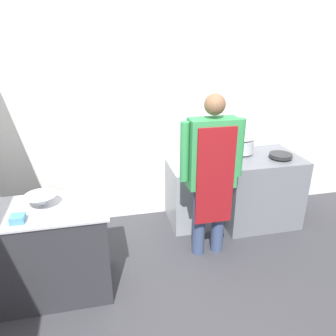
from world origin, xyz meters
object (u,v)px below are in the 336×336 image
stove (257,188)px  fridge_unit (192,194)px  stock_pot (241,144)px  plastic_tub (18,219)px  saute_pan (281,155)px  mixing_bowl (41,200)px  person_cook (212,168)px

stove → fridge_unit: 0.86m
stock_pot → fridge_unit: bearing=-177.5°
plastic_tub → saute_pan: (2.85, 0.86, 0.01)m
mixing_bowl → person_cook: bearing=7.3°
person_cook → plastic_tub: (-1.81, -0.45, -0.10)m
fridge_unit → plastic_tub: bearing=-148.5°
plastic_tub → person_cook: bearing=14.0°
fridge_unit → stock_pot: (0.63, 0.03, 0.63)m
fridge_unit → stock_pot: 0.89m
person_cook → plastic_tub: size_ratio=16.03×
person_cook → plastic_tub: person_cook is taller
saute_pan → stock_pot: bearing=145.5°
mixing_bowl → stock_pot: bearing=21.4°
stove → person_cook: person_cook is taller
fridge_unit → stock_pot: stock_pot is taller
fridge_unit → person_cook: size_ratio=0.44×
person_cook → saute_pan: size_ratio=6.48×
stove → saute_pan: bearing=-35.9°
stock_pot → mixing_bowl: bearing=-158.6°
stock_pot → saute_pan: bearing=-34.5°
fridge_unit → mixing_bowl: 1.96m
mixing_bowl → fridge_unit: bearing=27.7°
stove → plastic_tub: 2.88m
person_cook → mixing_bowl: (-1.66, -0.21, -0.08)m
person_cook → stock_pot: 0.94m
fridge_unit → saute_pan: saute_pan is taller
plastic_tub → stock_pot: size_ratio=0.35×
fridge_unit → saute_pan: 1.20m
mixing_bowl → saute_pan: size_ratio=1.03×
plastic_tub → stock_pot: 2.70m
stock_pot → saute_pan: 0.50m
person_cook → mixing_bowl: size_ratio=6.27×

